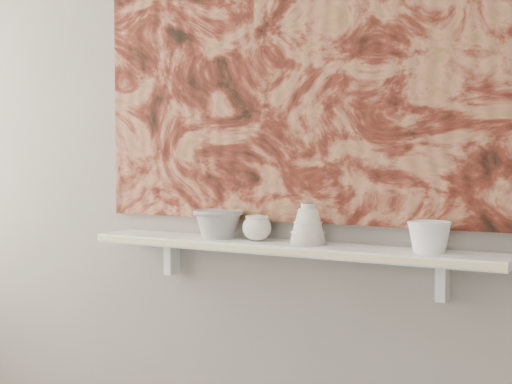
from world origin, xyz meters
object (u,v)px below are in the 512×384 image
Objects in this scene: cup_cream at (257,228)px; bowl_white at (429,237)px; painting at (296,54)px; shelf at (285,247)px; bowl_grey at (219,224)px; bell_vessel at (308,224)px.

cup_cream is 0.75× the size of bowl_white.
painting reaches higher than bowl_white.
shelf is 0.63m from painting.
bowl_grey is (-0.25, 0.00, 0.06)m from shelf.
bell_vessel is at bearing 180.00° from bowl_white.
painting is at bearing 135.41° from bell_vessel.
bowl_grey is at bearing 180.00° from bowl_white.
shelf is 0.12m from cup_cream.
shelf is 14.80× the size of cup_cream.
bowl_grey reaches higher than cup_cream.
bowl_grey is 0.33m from bell_vessel.
painting is 15.86× the size of cup_cream.
bowl_white is at bearing 0.00° from bowl_grey.
bowl_white is (0.47, -0.08, -0.56)m from painting.
bowl_grey is 1.32× the size of bell_vessel.
shelf is 0.93× the size of painting.
bell_vessel is (0.33, 0.00, 0.02)m from bowl_grey.
painting is 0.58m from cup_cream.
painting is 8.72× the size of bowl_grey.
bowl_grey is at bearing -162.13° from painting.
painting is at bearing 90.00° from shelf.
bell_vessel is 1.03× the size of bowl_white.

